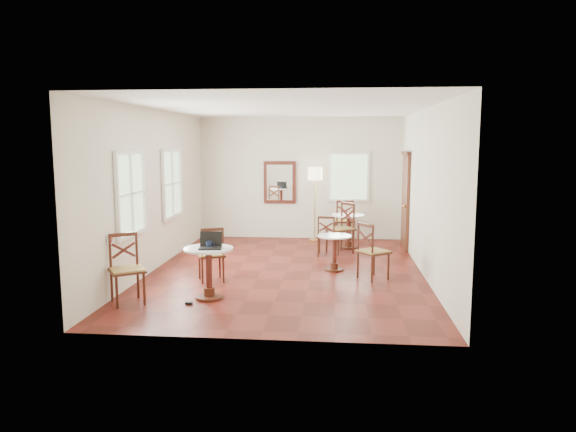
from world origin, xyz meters
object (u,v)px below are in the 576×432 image
at_px(cafe_table_back, 348,227).
at_px(mouse, 214,248).
at_px(water_glass, 210,243).
at_px(chair_back_b, 341,228).
at_px(cafe_table_mid, 335,249).
at_px(navy_mug, 209,245).
at_px(chair_mid_b, 372,251).
at_px(chair_near_a, 211,254).
at_px(chair_back_a, 344,220).
at_px(floor_lamp, 315,179).
at_px(laptop, 211,244).
at_px(power_adapter, 189,303).
at_px(chair_near_b, 127,269).
at_px(chair_mid_a, 327,236).
at_px(cafe_table_near, 209,267).

height_order(cafe_table_back, mouse, mouse).
height_order(mouse, water_glass, water_glass).
bearing_deg(chair_back_b, cafe_table_mid, -43.11).
bearing_deg(navy_mug, chair_mid_b, 29.32).
xyz_separation_m(chair_near_a, chair_back_a, (2.33, 3.99, 0.03)).
bearing_deg(mouse, cafe_table_mid, 38.08).
height_order(floor_lamp, mouse, floor_lamp).
relative_size(cafe_table_mid, mouse, 7.13).
height_order(chair_back_a, navy_mug, chair_back_a).
distance_m(laptop, power_adapter, 0.93).
distance_m(chair_near_b, navy_mug, 1.27).
xyz_separation_m(cafe_table_back, water_glass, (-2.21, -4.09, 0.37)).
bearing_deg(chair_near_b, cafe_table_back, 19.13).
height_order(floor_lamp, navy_mug, floor_lamp).
bearing_deg(chair_back_a, cafe_table_back, 89.17).
bearing_deg(cafe_table_back, navy_mug, -117.78).
bearing_deg(laptop, chair_near_a, 96.28).
height_order(cafe_table_mid, chair_near_a, chair_near_a).
distance_m(cafe_table_back, chair_near_a, 3.96).
height_order(cafe_table_mid, mouse, mouse).
relative_size(laptop, navy_mug, 2.80).
relative_size(cafe_table_mid, laptop, 1.82).
bearing_deg(floor_lamp, chair_mid_a, -79.47).
distance_m(chair_mid_b, laptop, 2.93).
bearing_deg(cafe_table_mid, water_glass, -134.65).
xyz_separation_m(chair_back_b, power_adapter, (-2.28, -3.94, -0.53)).
distance_m(cafe_table_mid, navy_mug, 2.79).
xyz_separation_m(cafe_table_near, chair_mid_a, (1.73, 3.29, -0.06)).
bearing_deg(chair_mid_a, laptop, 66.02).
relative_size(chair_near_a, chair_mid_a, 1.11).
height_order(laptop, navy_mug, laptop).
height_order(cafe_table_near, chair_mid_b, chair_mid_b).
height_order(water_glass, power_adapter, water_glass).
relative_size(cafe_table_near, chair_back_b, 0.73).
xyz_separation_m(cafe_table_mid, water_glass, (-1.90, -1.93, 0.44)).
distance_m(cafe_table_near, cafe_table_back, 4.71).
relative_size(chair_mid_b, navy_mug, 7.66).
bearing_deg(cafe_table_near, cafe_table_back, 62.01).
bearing_deg(navy_mug, mouse, -35.98).
bearing_deg(cafe_table_mid, chair_mid_b, -41.02).
relative_size(cafe_table_back, floor_lamp, 0.43).
bearing_deg(water_glass, chair_near_b, -161.28).
bearing_deg(cafe_table_mid, laptop, -132.88).
xyz_separation_m(chair_near_a, navy_mug, (0.22, -1.03, 0.37)).
height_order(chair_back_a, power_adapter, chair_back_a).
distance_m(cafe_table_back, floor_lamp, 1.57).
xyz_separation_m(chair_mid_a, navy_mug, (-1.72, -3.29, 0.42)).
bearing_deg(cafe_table_near, navy_mug, -17.66).
xyz_separation_m(chair_near_a, chair_back_b, (2.25, 2.59, 0.07)).
bearing_deg(chair_mid_a, chair_near_a, 52.59).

